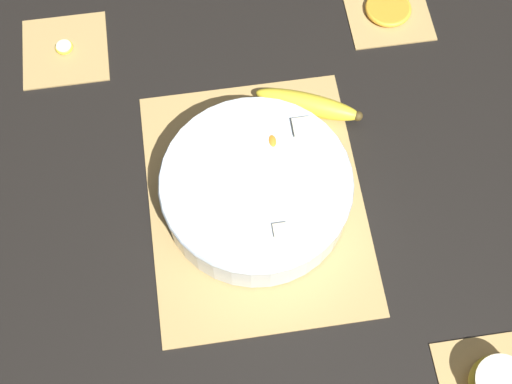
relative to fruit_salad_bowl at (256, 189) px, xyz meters
name	(u,v)px	position (x,y,z in m)	size (l,w,h in m)	color
ground_plane	(256,201)	(0.00, 0.00, -0.05)	(6.00, 6.00, 0.00)	black
bamboo_mat_center	(256,201)	(0.00, 0.00, -0.05)	(0.44, 0.34, 0.01)	tan
coaster_mat_near_right	(388,11)	(0.34, -0.29, -0.05)	(0.15, 0.15, 0.01)	tan
coaster_mat_far_right	(65,50)	(0.34, 0.29, -0.05)	(0.15, 0.15, 0.01)	tan
fruit_salad_bowl	(256,189)	(0.00, 0.00, 0.00)	(0.30, 0.30, 0.08)	silver
whole_banana	(309,105)	(0.15, -0.11, -0.02)	(0.11, 0.18, 0.04)	yellow
orange_slice_whole	(388,8)	(0.34, -0.29, -0.04)	(0.08, 0.08, 0.01)	orange
banana_coin_single	(64,47)	(0.34, 0.29, -0.04)	(0.03, 0.03, 0.01)	#F4EABC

